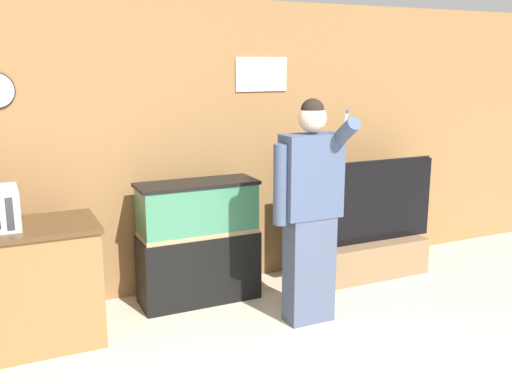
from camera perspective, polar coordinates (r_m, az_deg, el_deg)
wall_back_paneled at (r=5.14m, az=-7.54°, el=4.30°), size 10.00×0.08×2.60m
aquarium_on_stand at (r=4.98m, az=-5.80°, el=-4.98°), size 1.03×0.40×1.07m
tv_on_stand at (r=5.67m, az=10.88°, el=-5.10°), size 1.51×0.40×1.15m
person_standing at (r=4.47m, az=5.37°, el=-1.73°), size 0.56×0.43×1.79m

